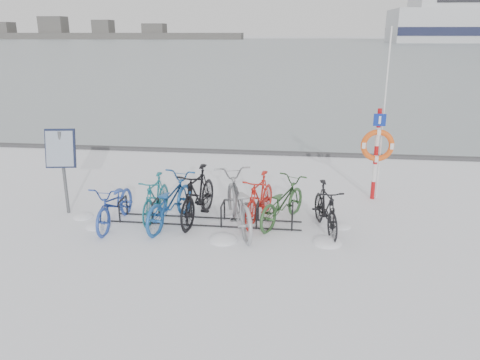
# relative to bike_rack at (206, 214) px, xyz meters

# --- Properties ---
(ground) EXTENTS (900.00, 900.00, 0.00)m
(ground) POSITION_rel_bike_rack_xyz_m (0.00, 0.00, -0.18)
(ground) COLOR white
(ground) RESTS_ON ground
(ice_sheet) EXTENTS (400.00, 298.00, 0.02)m
(ice_sheet) POSITION_rel_bike_rack_xyz_m (0.00, 155.00, -0.17)
(ice_sheet) COLOR #929EA5
(ice_sheet) RESTS_ON ground
(quay_edge) EXTENTS (400.00, 0.25, 0.10)m
(quay_edge) POSITION_rel_bike_rack_xyz_m (0.00, 5.90, -0.13)
(quay_edge) COLOR #3F3F42
(quay_edge) RESTS_ON ground
(bike_rack) EXTENTS (4.00, 0.48, 0.46)m
(bike_rack) POSITION_rel_bike_rack_xyz_m (0.00, 0.00, 0.00)
(bike_rack) COLOR black
(bike_rack) RESTS_ON ground
(info_board) EXTENTS (0.66, 0.33, 1.89)m
(info_board) POSITION_rel_bike_rack_xyz_m (-3.14, 0.15, 1.18)
(info_board) COLOR #595B5E
(info_board) RESTS_ON ground
(lifebuoy_station) EXTENTS (0.76, 0.22, 3.95)m
(lifebuoy_station) POSITION_rel_bike_rack_xyz_m (3.69, 1.88, 1.15)
(lifebuoy_station) COLOR #AD0D10
(lifebuoy_station) RESTS_ON ground
(shoreline) EXTENTS (180.00, 12.00, 9.50)m
(shoreline) POSITION_rel_bike_rack_xyz_m (-122.02, 260.00, 2.61)
(shoreline) COLOR #474747
(shoreline) RESTS_ON ground
(bike_0) EXTENTS (0.66, 1.82, 0.95)m
(bike_0) POSITION_rel_bike_rack_xyz_m (-1.84, -0.30, 0.29)
(bike_0) COLOR #2845A0
(bike_0) RESTS_ON ground
(bike_1) EXTENTS (0.54, 1.63, 0.97)m
(bike_1) POSITION_rel_bike_rack_xyz_m (-1.12, 0.16, 0.30)
(bike_1) COLOR #176874
(bike_1) RESTS_ON ground
(bike_2) EXTENTS (1.09, 2.09, 1.04)m
(bike_2) POSITION_rel_bike_rack_xyz_m (-0.73, -0.11, 0.34)
(bike_2) COLOR #1B4F95
(bike_2) RESTS_ON ground
(bike_3) EXTENTS (0.84, 2.01, 1.17)m
(bike_3) POSITION_rel_bike_rack_xyz_m (-0.19, 0.15, 0.40)
(bike_3) COLOR black
(bike_3) RESTS_ON ground
(bike_4) EXTENTS (1.45, 2.34, 1.16)m
(bike_4) POSITION_rel_bike_rack_xyz_m (0.70, -0.17, 0.40)
(bike_4) COLOR #999B9F
(bike_4) RESTS_ON ground
(bike_5) EXTENTS (0.90, 1.79, 1.04)m
(bike_5) POSITION_rel_bike_rack_xyz_m (1.10, 0.29, 0.34)
(bike_5) COLOR red
(bike_5) RESTS_ON ground
(bike_6) EXTENTS (1.36, 1.93, 0.96)m
(bike_6) POSITION_rel_bike_rack_xyz_m (1.57, 0.24, 0.30)
(bike_6) COLOR #2E532A
(bike_6) RESTS_ON ground
(bike_7) EXTENTS (0.82, 1.73, 1.01)m
(bike_7) POSITION_rel_bike_rack_xyz_m (2.46, -0.10, 0.32)
(bike_7) COLOR black
(bike_7) RESTS_ON ground
(snow_drifts) EXTENTS (5.91, 1.85, 0.20)m
(snow_drifts) POSITION_rel_bike_rack_xyz_m (0.29, -0.22, -0.18)
(snow_drifts) COLOR white
(snow_drifts) RESTS_ON ground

